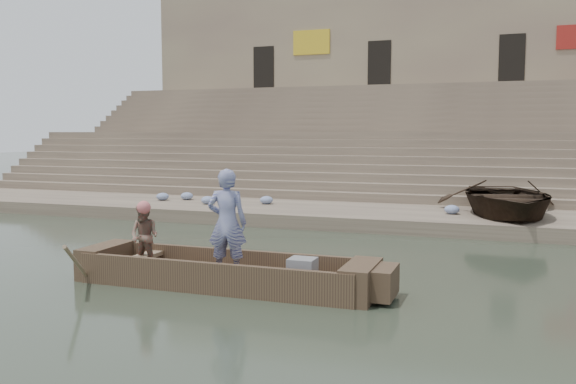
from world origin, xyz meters
The scene contains 13 objects.
ground centered at (0.00, 0.00, 0.00)m, with size 120.00×120.00×0.00m, color #2D3729.
lower_landing centered at (0.00, 8.00, 0.20)m, with size 32.00×4.00×0.40m, color gray.
mid_landing centered at (0.00, 15.50, 1.40)m, with size 32.00×3.00×2.80m, color gray.
upper_landing centered at (0.00, 22.50, 2.60)m, with size 32.00×3.00×5.20m, color gray.
ghat_steps centered at (0.00, 17.19, 1.80)m, with size 32.00×11.00×5.20m.
building_wall centered at (0.00, 26.50, 5.60)m, with size 32.00×5.07×11.20m.
main_rowboat centered at (0.03, -0.55, 0.11)m, with size 5.00×1.30×0.22m, color brown.
rowboat_trim centered at (0.24, -0.55, 0.31)m, with size 6.04×2.63×1.89m.
standing_man centered at (0.17, -0.67, 1.19)m, with size 0.71×0.46×1.94m, color navy.
rowing_man centered at (-1.61, -0.57, 0.83)m, with size 0.59×0.46×1.22m, color #27755D.
television centered at (1.53, -0.55, 0.42)m, with size 0.46×0.42×0.40m.
beached_rowboat centered at (4.87, 8.14, 0.91)m, with size 3.54×4.96×1.03m, color #2D2116.
cloth_bundles centered at (-3.23, 8.17, 0.53)m, with size 10.37×1.35×0.26m.
Camera 1 is at (4.79, -10.40, 2.80)m, focal length 37.92 mm.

